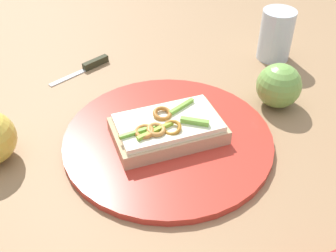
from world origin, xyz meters
The scene contains 6 objects.
ground_plane centered at (0.00, 0.00, 0.00)m, with size 2.00×2.00×0.00m, color #94704C.
plate centered at (0.00, 0.00, 0.01)m, with size 0.31×0.31×0.01m, color #B83327.
sandwich centered at (0.00, 0.00, 0.03)m, with size 0.19×0.17×0.04m.
apple_0 centered at (-0.18, 0.10, 0.04)m, with size 0.07×0.07×0.07m, color #71A448.
drinking_glass centered at (-0.32, 0.03, 0.05)m, with size 0.06×0.06×0.10m, color silver.
knife centered at (-0.09, -0.24, 0.01)m, with size 0.13×0.04×0.01m.
Camera 1 is at (0.39, 0.26, 0.41)m, focal length 44.42 mm.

